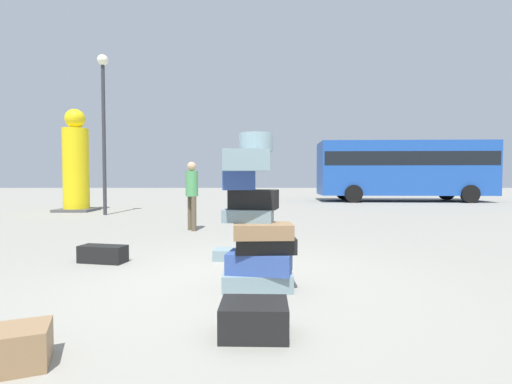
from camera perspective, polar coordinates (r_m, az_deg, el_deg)
ground_plane at (r=4.69m, az=-3.20°, el=-13.77°), size 80.00×80.00×0.00m
suitcase_tower at (r=4.35m, az=-0.10°, el=-5.43°), size 0.87×0.76×1.80m
suitcase_black_foreground_far at (r=3.25m, az=-0.43°, el=-18.65°), size 0.56×0.45×0.27m
suitcase_slate_right_side at (r=5.99m, az=-3.94°, el=-9.42°), size 0.55×0.41×0.17m
suitcase_black_foreground_near at (r=6.23m, az=-22.33°, el=-8.69°), size 0.74×0.43×0.26m
person_bearded_onlooker at (r=9.21m, az=-9.85°, el=0.37°), size 0.30×0.30×1.66m
yellow_dummy_statue at (r=15.77m, az=-25.77°, el=3.56°), size 1.31×1.31×3.85m
parked_bus at (r=21.55m, az=21.26°, el=3.57°), size 8.95×3.00×3.15m
lamp_post at (r=14.01m, az=-22.27°, el=11.57°), size 0.36×0.36×5.42m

